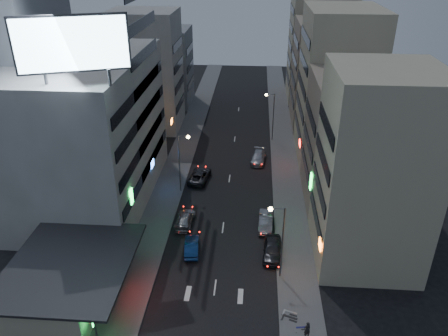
# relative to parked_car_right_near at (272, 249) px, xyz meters

# --- Properties ---
(ground) EXTENTS (180.00, 180.00, 0.00)m
(ground) POSITION_rel_parked_car_right_near_xyz_m (-5.60, -9.31, -0.81)
(ground) COLOR black
(ground) RESTS_ON ground
(sidewalk_left) EXTENTS (4.00, 120.00, 0.12)m
(sidewalk_left) POSITION_rel_parked_car_right_near_xyz_m (-13.60, 20.69, -0.75)
(sidewalk_left) COLOR #4C4C4F
(sidewalk_left) RESTS_ON ground
(sidewalk_right) EXTENTS (4.00, 120.00, 0.12)m
(sidewalk_right) POSITION_rel_parked_car_right_near_xyz_m (2.40, 20.69, -0.75)
(sidewalk_right) COLOR #4C4C4F
(sidewalk_right) RESTS_ON ground
(food_court) EXTENTS (11.00, 13.00, 3.88)m
(food_court) POSITION_rel_parked_car_right_near_xyz_m (-19.50, -7.31, 1.17)
(food_court) COLOR tan
(food_court) RESTS_ON ground
(white_building) EXTENTS (14.00, 24.00, 18.00)m
(white_building) POSITION_rel_parked_car_right_near_xyz_m (-22.60, 10.69, 8.19)
(white_building) COLOR #AEADA9
(white_building) RESTS_ON ground
(grey_tower) EXTENTS (10.00, 14.00, 34.00)m
(grey_tower) POSITION_rel_parked_car_right_near_xyz_m (-31.60, 13.69, 16.19)
(grey_tower) COLOR gray
(grey_tower) RESTS_ON ground
(shophouse_near) EXTENTS (10.00, 11.00, 20.00)m
(shophouse_near) POSITION_rel_parked_car_right_near_xyz_m (9.40, 1.19, 9.19)
(shophouse_near) COLOR tan
(shophouse_near) RESTS_ON ground
(shophouse_mid) EXTENTS (11.00, 12.00, 16.00)m
(shophouse_mid) POSITION_rel_parked_car_right_near_xyz_m (9.90, 12.69, 7.19)
(shophouse_mid) COLOR gray
(shophouse_mid) RESTS_ON ground
(shophouse_far) EXTENTS (10.00, 14.00, 22.00)m
(shophouse_far) POSITION_rel_parked_car_right_near_xyz_m (9.40, 25.69, 10.19)
(shophouse_far) COLOR tan
(shophouse_far) RESTS_ON ground
(far_left_a) EXTENTS (11.00, 10.00, 20.00)m
(far_left_a) POSITION_rel_parked_car_right_near_xyz_m (-21.10, 35.69, 9.19)
(far_left_a) COLOR #AEADA9
(far_left_a) RESTS_ON ground
(far_left_b) EXTENTS (12.00, 10.00, 15.00)m
(far_left_b) POSITION_rel_parked_car_right_near_xyz_m (-21.60, 48.69, 6.69)
(far_left_b) COLOR gray
(far_left_b) RESTS_ON ground
(far_right_a) EXTENTS (11.00, 12.00, 18.00)m
(far_right_a) POSITION_rel_parked_car_right_near_xyz_m (9.90, 40.69, 8.19)
(far_right_a) COLOR gray
(far_right_a) RESTS_ON ground
(far_right_b) EXTENTS (12.00, 12.00, 24.00)m
(far_right_b) POSITION_rel_parked_car_right_near_xyz_m (10.40, 54.69, 11.19)
(far_right_b) COLOR tan
(far_right_b) RESTS_ON ground
(billboard) EXTENTS (9.52, 3.75, 6.20)m
(billboard) POSITION_rel_parked_car_right_near_xyz_m (-18.59, 0.66, 20.85)
(billboard) COLOR #595B60
(billboard) RESTS_ON white_building
(street_lamp_right_near) EXTENTS (1.60, 0.44, 8.02)m
(street_lamp_right_near) POSITION_rel_parked_car_right_near_xyz_m (0.30, -3.31, 4.55)
(street_lamp_right_near) COLOR #595B60
(street_lamp_right_near) RESTS_ON sidewalk_right
(street_lamp_left) EXTENTS (1.60, 0.44, 8.02)m
(street_lamp_left) POSITION_rel_parked_car_right_near_xyz_m (-11.50, 12.69, 4.55)
(street_lamp_left) COLOR #595B60
(street_lamp_left) RESTS_ON sidewalk_left
(street_lamp_right_far) EXTENTS (1.60, 0.44, 8.02)m
(street_lamp_right_far) POSITION_rel_parked_car_right_near_xyz_m (0.30, 30.69, 4.55)
(street_lamp_right_far) COLOR #595B60
(street_lamp_right_far) RESTS_ON sidewalk_right
(parked_car_right_near) EXTENTS (2.23, 4.90, 1.63)m
(parked_car_right_near) POSITION_rel_parked_car_right_near_xyz_m (0.00, 0.00, 0.00)
(parked_car_right_near) COLOR #2B2C31
(parked_car_right_near) RESTS_ON ground
(parked_car_right_mid) EXTENTS (1.72, 4.56, 1.49)m
(parked_car_right_mid) POSITION_rel_parked_car_right_near_xyz_m (-0.65, 5.25, -0.07)
(parked_car_right_mid) COLOR gray
(parked_car_right_mid) RESTS_ON ground
(parked_car_left) EXTENTS (3.13, 5.61, 1.48)m
(parked_car_left) POSITION_rel_parked_car_right_near_xyz_m (-9.73, 15.88, -0.07)
(parked_car_left) COLOR #2B2B30
(parked_car_left) RESTS_ON ground
(parked_car_right_far) EXTENTS (2.51, 5.16, 1.45)m
(parked_car_right_far) POSITION_rel_parked_car_right_near_xyz_m (-1.59, 22.35, -0.09)
(parked_car_right_far) COLOR #9FA0A7
(parked_car_right_far) RESTS_ON ground
(road_car_blue) EXTENTS (1.92, 4.32, 1.38)m
(road_car_blue) POSITION_rel_parked_car_right_near_xyz_m (-8.61, 0.02, -0.13)
(road_car_blue) COLOR navy
(road_car_blue) RESTS_ON ground
(road_car_silver) EXTENTS (2.20, 4.92, 1.40)m
(road_car_silver) POSITION_rel_parked_car_right_near_xyz_m (-10.13, 5.13, -0.11)
(road_car_silver) COLOR #9A9CA2
(road_car_silver) RESTS_ON ground
(person) EXTENTS (0.69, 0.58, 1.62)m
(person) POSITION_rel_parked_car_right_near_xyz_m (2.63, -10.73, 0.12)
(person) COLOR black
(person) RESTS_ON sidewalk_right
(scooter_silver_a) EXTENTS (1.21, 1.86, 1.08)m
(scooter_silver_a) POSITION_rel_parked_car_right_near_xyz_m (1.54, -11.22, -0.16)
(scooter_silver_a) COLOR gray
(scooter_silver_a) RESTS_ON sidewalk_right
(scooter_blue) EXTENTS (0.77, 1.68, 0.99)m
(scooter_blue) POSITION_rel_parked_car_right_near_xyz_m (2.78, -9.59, -0.20)
(scooter_blue) COLOR navy
(scooter_blue) RESTS_ON sidewalk_right
(scooter_black_b) EXTENTS (1.31, 2.08, 1.21)m
(scooter_black_b) POSITION_rel_parked_car_right_near_xyz_m (2.09, -8.80, -0.09)
(scooter_black_b) COLOR black
(scooter_black_b) RESTS_ON sidewalk_right
(scooter_silver_b) EXTENTS (1.17, 1.96, 1.14)m
(scooter_silver_b) POSITION_rel_parked_car_right_near_xyz_m (2.11, -8.15, -0.13)
(scooter_silver_b) COLOR #A1A3A9
(scooter_silver_b) RESTS_ON sidewalk_right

